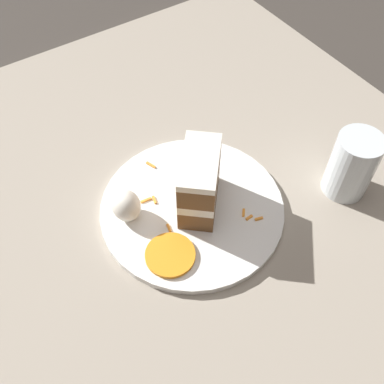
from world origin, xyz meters
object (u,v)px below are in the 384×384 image
Objects in this scene: cream_dollop at (126,206)px; cake_slice at (200,182)px; plate at (192,208)px; orange_garnish at (170,255)px; drinking_glass at (351,168)px.

cake_slice is at bearing 69.01° from cream_dollop.
orange_garnish reaches higher than plate.
plate is 5.64× the size of cream_dollop.
plate is at bearing -140.20° from cake_slice.
cake_slice reaches higher than orange_garnish.
cake_slice is at bearing -114.16° from drinking_glass.
plate is 0.10m from orange_garnish.
orange_garnish is (0.06, -0.08, 0.01)m from plate.
cake_slice is 0.12m from orange_garnish.
cream_dollop is at bearing -113.15° from drinking_glass.
cake_slice is at bearing 122.43° from orange_garnish.
orange_garnish is 0.66× the size of drinking_glass.
orange_garnish is at bearing -106.73° from cake_slice.
drinking_glass reaches higher than cream_dollop.
cream_dollop is (-0.04, -0.10, 0.03)m from plate.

